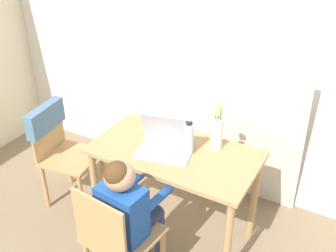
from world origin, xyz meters
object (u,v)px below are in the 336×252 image
at_px(laptop, 166,142).
at_px(flower_vase, 217,131).
at_px(chair_spare, 56,139).
at_px(chair_occupied, 117,240).
at_px(person_seated, 128,206).
at_px(water_bottle, 188,138).

height_order(laptop, flower_vase, flower_vase).
xyz_separation_m(chair_spare, flower_vase, (1.24, 0.28, 0.29)).
xyz_separation_m(chair_occupied, person_seated, (0.01, 0.12, 0.18)).
height_order(person_seated, laptop, laptop).
xyz_separation_m(chair_spare, laptop, (0.95, 0.09, 0.22)).
bearing_deg(chair_occupied, water_bottle, -96.29).
xyz_separation_m(flower_vase, water_bottle, (-0.14, -0.16, -0.02)).
bearing_deg(person_seated, chair_spare, -16.97).
height_order(person_seated, water_bottle, same).
bearing_deg(chair_spare, laptop, -93.10).
bearing_deg(laptop, chair_occupied, -102.14).
distance_m(laptop, flower_vase, 0.35).
relative_size(chair_spare, person_seated, 0.87).
bearing_deg(chair_occupied, chair_spare, -23.01).
xyz_separation_m(chair_spare, person_seated, (0.97, -0.41, 0.05)).
bearing_deg(flower_vase, chair_occupied, -108.97).
height_order(laptop, water_bottle, laptop).
height_order(chair_occupied, chair_spare, chair_spare).
bearing_deg(person_seated, chair_occupied, 90.00).
distance_m(person_seated, laptop, 0.53).
xyz_separation_m(person_seated, water_bottle, (0.13, 0.53, 0.23)).
relative_size(person_seated, laptop, 2.36).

